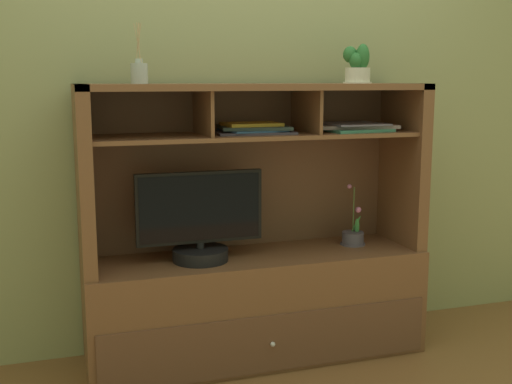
{
  "coord_description": "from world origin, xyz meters",
  "views": [
    {
      "loc": [
        -0.94,
        -2.89,
        1.38
      ],
      "look_at": [
        0.0,
        0.0,
        0.84
      ],
      "focal_mm": 44.59,
      "sensor_mm": 36.0,
      "label": 1
    }
  ],
  "objects_px": {
    "magazine_stack_centre": "(253,128)",
    "potted_orchid": "(353,237)",
    "media_console": "(256,274)",
    "potted_succulent": "(358,66)",
    "magazine_stack_left": "(353,127)",
    "tv_monitor": "(200,226)",
    "diffuser_bottle": "(139,73)"
  },
  "relations": [
    {
      "from": "diffuser_bottle",
      "to": "potted_succulent",
      "type": "relative_size",
      "value": 1.38
    },
    {
      "from": "tv_monitor",
      "to": "potted_orchid",
      "type": "relative_size",
      "value": 1.89
    },
    {
      "from": "tv_monitor",
      "to": "magazine_stack_centre",
      "type": "relative_size",
      "value": 1.55
    },
    {
      "from": "media_console",
      "to": "tv_monitor",
      "type": "height_order",
      "value": "media_console"
    },
    {
      "from": "tv_monitor",
      "to": "magazine_stack_left",
      "type": "relative_size",
      "value": 1.4
    },
    {
      "from": "potted_orchid",
      "to": "magazine_stack_centre",
      "type": "relative_size",
      "value": 0.82
    },
    {
      "from": "tv_monitor",
      "to": "potted_succulent",
      "type": "xyz_separation_m",
      "value": [
        0.83,
        0.05,
        0.75
      ]
    },
    {
      "from": "magazine_stack_left",
      "to": "potted_succulent",
      "type": "distance_m",
      "value": 0.3
    },
    {
      "from": "potted_orchid",
      "to": "magazine_stack_left",
      "type": "height_order",
      "value": "magazine_stack_left"
    },
    {
      "from": "magazine_stack_centre",
      "to": "potted_orchid",
      "type": "bearing_deg",
      "value": -0.06
    },
    {
      "from": "media_console",
      "to": "magazine_stack_centre",
      "type": "relative_size",
      "value": 4.29
    },
    {
      "from": "potted_orchid",
      "to": "diffuser_bottle",
      "type": "distance_m",
      "value": 1.37
    },
    {
      "from": "tv_monitor",
      "to": "magazine_stack_left",
      "type": "xyz_separation_m",
      "value": [
        0.8,
        0.02,
        0.45
      ]
    },
    {
      "from": "magazine_stack_centre",
      "to": "diffuser_bottle",
      "type": "relative_size",
      "value": 1.45
    },
    {
      "from": "magazine_stack_centre",
      "to": "diffuser_bottle",
      "type": "height_order",
      "value": "diffuser_bottle"
    },
    {
      "from": "diffuser_bottle",
      "to": "potted_orchid",
      "type": "bearing_deg",
      "value": -0.12
    },
    {
      "from": "tv_monitor",
      "to": "magazine_stack_centre",
      "type": "xyz_separation_m",
      "value": [
        0.28,
        0.05,
        0.45
      ]
    },
    {
      "from": "magazine_stack_left",
      "to": "magazine_stack_centre",
      "type": "relative_size",
      "value": 1.11
    },
    {
      "from": "magazine_stack_left",
      "to": "magazine_stack_centre",
      "type": "distance_m",
      "value": 0.52
    },
    {
      "from": "diffuser_bottle",
      "to": "magazine_stack_centre",
      "type": "bearing_deg",
      "value": -0.19
    },
    {
      "from": "potted_orchid",
      "to": "magazine_stack_centre",
      "type": "height_order",
      "value": "magazine_stack_centre"
    },
    {
      "from": "media_console",
      "to": "tv_monitor",
      "type": "bearing_deg",
      "value": -173.37
    },
    {
      "from": "tv_monitor",
      "to": "magazine_stack_left",
      "type": "height_order",
      "value": "magazine_stack_left"
    },
    {
      "from": "magazine_stack_centre",
      "to": "potted_succulent",
      "type": "bearing_deg",
      "value": -0.17
    },
    {
      "from": "tv_monitor",
      "to": "potted_orchid",
      "type": "distance_m",
      "value": 0.84
    },
    {
      "from": "potted_orchid",
      "to": "diffuser_bottle",
      "type": "height_order",
      "value": "diffuser_bottle"
    },
    {
      "from": "media_console",
      "to": "potted_succulent",
      "type": "bearing_deg",
      "value": 1.5
    },
    {
      "from": "media_console",
      "to": "magazine_stack_left",
      "type": "relative_size",
      "value": 3.87
    },
    {
      "from": "media_console",
      "to": "potted_orchid",
      "type": "distance_m",
      "value": 0.56
    },
    {
      "from": "magazine_stack_left",
      "to": "diffuser_bottle",
      "type": "relative_size",
      "value": 1.61
    },
    {
      "from": "potted_orchid",
      "to": "diffuser_bottle",
      "type": "xyz_separation_m",
      "value": [
        -1.08,
        0.0,
        0.84
      ]
    },
    {
      "from": "media_console",
      "to": "potted_orchid",
      "type": "relative_size",
      "value": 5.24
    }
  ]
}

